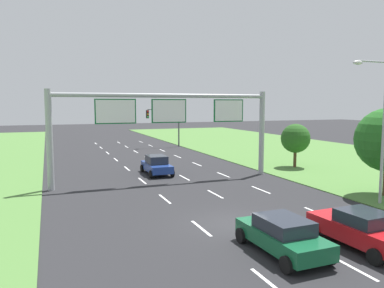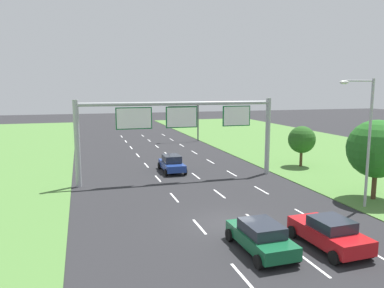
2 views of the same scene
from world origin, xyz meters
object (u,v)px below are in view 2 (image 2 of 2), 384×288
object	(u,v)px
car_lead_silver	(261,236)
car_mid_lane	(172,163)
roadside_tree_mid	(302,140)
roadside_tree_near	(377,149)
car_near_red	(329,233)
traffic_light_mast	(186,116)
sign_gantry	(180,123)
street_lamp	(365,132)

from	to	relation	value
car_lead_silver	car_mid_lane	distance (m)	18.30
car_mid_lane	roadside_tree_mid	distance (m)	13.31
car_lead_silver	roadside_tree_near	bearing A→B (deg)	23.90
roadside_tree_mid	roadside_tree_near	bearing A→B (deg)	-96.92
car_mid_lane	roadside_tree_mid	xyz separation A→B (m)	(13.08, -1.45, 1.96)
car_near_red	traffic_light_mast	bearing A→B (deg)	82.70
car_lead_silver	sign_gantry	size ratio (longest dim) A/B	0.25
traffic_light_mast	roadside_tree_mid	world-z (taller)	traffic_light_mast
car_near_red	car_mid_lane	xyz separation A→B (m)	(-3.51, 18.87, 0.02)
car_near_red	roadside_tree_mid	bearing A→B (deg)	58.74
sign_gantry	traffic_light_mast	size ratio (longest dim) A/B	3.08
car_near_red	car_mid_lane	world-z (taller)	car_mid_lane
street_lamp	roadside_tree_mid	xyz separation A→B (m)	(3.63, 12.68, -2.32)
sign_gantry	traffic_light_mast	world-z (taller)	sign_gantry
car_near_red	roadside_tree_near	xyz separation A→B (m)	(8.19, 6.02, 2.90)
car_lead_silver	roadside_tree_near	world-z (taller)	roadside_tree_near
car_mid_lane	street_lamp	bearing A→B (deg)	-55.59
car_mid_lane	traffic_light_mast	bearing A→B (deg)	71.31
roadside_tree_mid	sign_gantry	bearing A→B (deg)	-172.42
sign_gantry	roadside_tree_near	size ratio (longest dim) A/B	3.01
car_lead_silver	traffic_light_mast	xyz separation A→B (m)	(6.68, 37.48, 3.10)
car_mid_lane	sign_gantry	bearing A→B (deg)	-88.83
car_mid_lane	roadside_tree_near	world-z (taller)	roadside_tree_near
traffic_light_mast	car_near_red	bearing A→B (deg)	-94.82
car_mid_lane	street_lamp	xyz separation A→B (m)	(9.46, -14.13, 4.28)
sign_gantry	roadside_tree_near	world-z (taller)	sign_gantry
street_lamp	car_near_red	bearing A→B (deg)	-141.46
roadside_tree_mid	car_near_red	bearing A→B (deg)	-118.79
car_mid_lane	sign_gantry	world-z (taller)	sign_gantry
car_near_red	street_lamp	distance (m)	8.73
car_lead_silver	street_lamp	distance (m)	11.16
roadside_tree_near	roadside_tree_mid	distance (m)	11.51
roadside_tree_near	roadside_tree_mid	xyz separation A→B (m)	(1.38, 11.39, -0.92)
traffic_light_mast	street_lamp	size ratio (longest dim) A/B	0.66
car_near_red	sign_gantry	bearing A→B (deg)	100.05
sign_gantry	roadside_tree_mid	distance (m)	13.34
sign_gantry	street_lamp	distance (m)	14.44
street_lamp	roadside_tree_near	size ratio (longest dim) A/B	1.48
car_lead_silver	street_lamp	bearing A→B (deg)	22.69
car_near_red	traffic_light_mast	distance (m)	38.31
car_lead_silver	roadside_tree_near	size ratio (longest dim) A/B	0.76
car_near_red	car_lead_silver	bearing A→B (deg)	168.20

